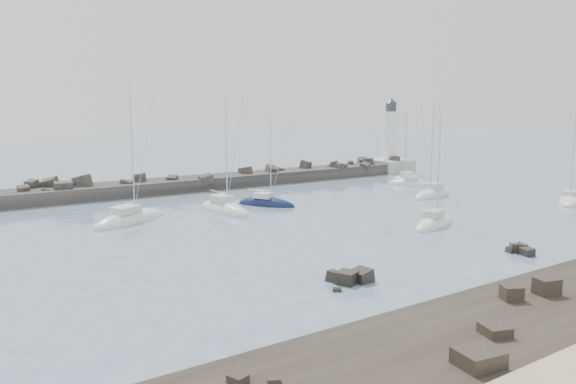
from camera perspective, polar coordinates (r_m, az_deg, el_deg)
The scene contains 14 objects.
ground at distance 50.35m, azimuth 2.15°, elevation -5.69°, with size 400.00×400.00×0.00m, color slate.
rock_shelf at distance 35.98m, azimuth 23.97°, elevation -12.50°, with size 140.00×12.00×1.79m.
rock_cluster_near at distance 41.07m, azimuth 6.24°, elevation -8.82°, with size 4.01×2.98×1.53m.
rock_cluster_far at distance 52.81m, azimuth 22.51°, elevation -5.46°, with size 2.58×3.00×1.20m.
breakwater at distance 81.03m, azimuth -18.62°, elevation -0.35°, with size 115.00×7.10×4.90m.
lighthouse at distance 108.71m, azimuth 10.30°, elevation 3.69°, with size 7.00×7.00×14.60m.
sailboat_3 at distance 63.63m, azimuth -15.79°, elevation -2.80°, with size 10.62×7.69×16.21m.
sailboat_4 at distance 67.65m, azimuth -6.54°, elevation -1.83°, with size 3.75×9.71×15.08m.
sailboat_5 at distance 61.46m, azimuth 14.62°, elevation -3.16°, with size 8.74×5.48×13.35m.
sailboat_6 at distance 71.25m, azimuth -2.23°, elevation -1.25°, with size 6.23×7.90×12.44m.
sailboat_7 at distance 80.64m, azimuth 14.50°, elevation -0.33°, with size 9.06×4.55×13.87m.
sailboat_8 at distance 90.95m, azimuth 12.18°, elevation 0.76°, with size 5.04×6.98×10.89m.
sailboat_9 at distance 81.89m, azimuth 26.71°, elevation -0.88°, with size 8.78×6.24×13.39m.
sailboat_10 at distance 93.44m, azimuth 11.93°, elevation 1.00°, with size 4.45×8.20×12.66m.
Camera 1 is at (-28.92, -39.22, 12.66)m, focal length 35.00 mm.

